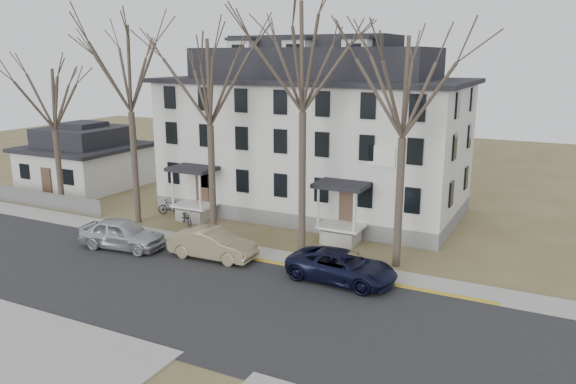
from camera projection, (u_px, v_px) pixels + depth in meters
The scene contains 17 objects.
ground at pixel (182, 315), 23.87m from camera, with size 120.00×120.00×0.00m, color brown.
main_road at pixel (209, 298), 25.61m from camera, with size 120.00×10.00×0.04m, color #27272A.
far_sidewalk at pixel (271, 257), 30.81m from camera, with size 120.00×2.00×0.08m, color #A09F97.
yellow_curb at pixel (351, 278), 27.84m from camera, with size 14.00×0.25×0.06m, color gold.
boarding_house at pixel (314, 135), 39.03m from camera, with size 20.80×12.36×12.05m.
small_house at pixel (85, 160), 46.84m from camera, with size 8.70×8.70×5.00m.
fence at pixel (31, 205), 41.31m from camera, with size 14.00×0.06×1.20m, color gray.
tree_far_left at pixel (128, 62), 34.72m from camera, with size 8.40×8.40×13.72m.
tree_mid_left at pixel (209, 76), 32.27m from camera, with size 7.80×7.80×12.74m.
tree_center at pixel (303, 49), 29.29m from camera, with size 9.00×9.00×14.70m.
tree_mid_right at pixel (405, 80), 27.23m from camera, with size 7.80×7.80×12.74m.
tree_bungalow at pixel (52, 95), 38.32m from camera, with size 6.60×6.60×10.78m.
car_silver at pixel (122, 234), 31.89m from camera, with size 2.02×5.01×1.71m, color #B0B2B8.
car_tan at pixel (213, 245), 30.35m from camera, with size 1.69×4.86×1.60m, color gray.
car_navy at pixel (342, 267), 27.26m from camera, with size 2.49×5.40×1.50m, color black.
bicycle_left at pixel (186, 218), 36.49m from camera, with size 0.64×1.82×0.96m, color black.
bicycle_right at pixel (170, 208), 38.66m from camera, with size 0.51×1.79×1.08m, color black.
Camera 1 is at (13.93, -17.53, 10.80)m, focal length 35.00 mm.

